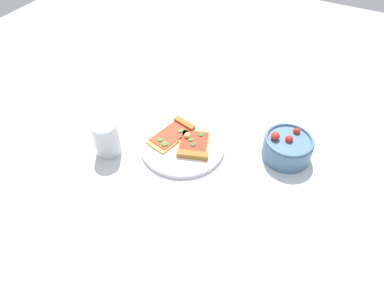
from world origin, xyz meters
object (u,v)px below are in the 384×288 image
at_px(pizza_slice_far, 174,133).
at_px(soda_glass, 107,138).
at_px(plate, 183,146).
at_px(pizza_slice_near, 193,145).
at_px(salad_bowl, 287,147).

xyz_separation_m(pizza_slice_far, soda_glass, (0.13, -0.14, 0.03)).
distance_m(plate, pizza_slice_near, 0.03).
bearing_deg(soda_glass, pizza_slice_far, 134.47).
height_order(pizza_slice_near, salad_bowl, salad_bowl).
relative_size(pizza_slice_near, salad_bowl, 0.98).
xyz_separation_m(plate, soda_glass, (0.11, -0.18, 0.04)).
bearing_deg(salad_bowl, soda_glass, -64.33).
relative_size(pizza_slice_near, soda_glass, 1.29).
xyz_separation_m(pizza_slice_near, soda_glass, (0.11, -0.21, 0.03)).
bearing_deg(plate, pizza_slice_near, 94.87).
bearing_deg(pizza_slice_near, soda_glass, -61.46).
bearing_deg(plate, soda_glass, -57.94).
distance_m(plate, soda_glass, 0.22).
bearing_deg(pizza_slice_far, plate, 62.19).
xyz_separation_m(plate, salad_bowl, (-0.11, 0.27, 0.03)).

